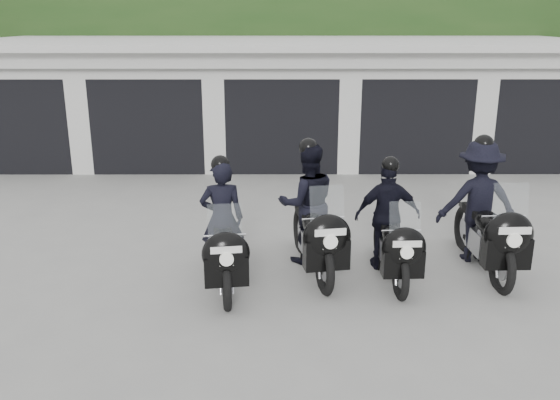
{
  "coord_description": "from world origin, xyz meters",
  "views": [
    {
      "loc": [
        -0.08,
        -8.04,
        3.54
      ],
      "look_at": [
        -0.06,
        -0.01,
        1.05
      ],
      "focal_mm": 38.0,
      "sensor_mm": 36.0,
      "label": 1
    }
  ],
  "objects_px": {
    "police_bike_a": "(223,234)",
    "police_bike_b": "(310,213)",
    "police_bike_d": "(482,210)",
    "police_bike_c": "(390,224)"
  },
  "relations": [
    {
      "from": "police_bike_a",
      "to": "police_bike_b",
      "type": "xyz_separation_m",
      "value": [
        1.21,
        0.6,
        0.1
      ]
    },
    {
      "from": "police_bike_d",
      "to": "police_bike_a",
      "type": "bearing_deg",
      "value": -171.66
    },
    {
      "from": "police_bike_a",
      "to": "police_bike_c",
      "type": "bearing_deg",
      "value": 1.0
    },
    {
      "from": "police_bike_c",
      "to": "police_bike_d",
      "type": "xyz_separation_m",
      "value": [
        1.39,
        0.31,
        0.11
      ]
    },
    {
      "from": "police_bike_b",
      "to": "police_bike_d",
      "type": "height_order",
      "value": "police_bike_d"
    },
    {
      "from": "police_bike_a",
      "to": "police_bike_b",
      "type": "relative_size",
      "value": 0.93
    },
    {
      "from": "police_bike_a",
      "to": "police_bike_b",
      "type": "height_order",
      "value": "police_bike_b"
    },
    {
      "from": "police_bike_b",
      "to": "police_bike_c",
      "type": "bearing_deg",
      "value": -22.7
    },
    {
      "from": "police_bike_b",
      "to": "police_bike_c",
      "type": "relative_size",
      "value": 1.11
    },
    {
      "from": "police_bike_b",
      "to": "police_bike_d",
      "type": "bearing_deg",
      "value": -8.75
    }
  ]
}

